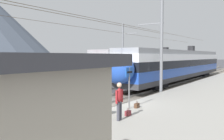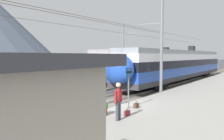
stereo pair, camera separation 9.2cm
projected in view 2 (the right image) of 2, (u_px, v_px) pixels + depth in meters
The scene contains 13 objects.
ground_plane at pixel (112, 109), 14.38m from camera, with size 400.00×400.00×0.00m, color #424247.
platform_slab at pixel (196, 118), 11.43m from camera, with size 120.00×8.58×0.38m, color gray.
track_near at pixel (95, 105), 15.18m from camera, with size 120.00×3.00×0.28m.
track_far at pixel (47, 97), 17.98m from camera, with size 120.00×3.00×0.28m.
train_near_platform at pixel (180, 64), 27.89m from camera, with size 27.81×2.86×4.27m.
train_far_track at pixel (153, 63), 32.97m from camera, with size 27.68×2.93×4.27m.
catenary_mast_mid at pixel (160, 46), 18.76m from camera, with size 40.62×2.25×7.60m.
catenary_mast_far_side at pixel (124, 51), 30.01m from camera, with size 40.62×2.24×7.35m.
platform_sign at pixel (129, 78), 12.60m from camera, with size 0.70×0.08×2.23m.
passenger_walking at pixel (118, 99), 10.31m from camera, with size 0.53×0.22×1.69m.
handbag_beside_passenger at pixel (127, 113), 11.17m from camera, with size 0.32×0.18×0.37m.
handbag_near_sign at pixel (136, 105), 12.83m from camera, with size 0.32×0.18×0.39m.
potted_plant_platform_edge at pixel (103, 108), 11.23m from camera, with size 0.46×0.46×0.68m.
Camera 2 is at (-11.56, -8.26, 3.25)m, focal length 37.55 mm.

